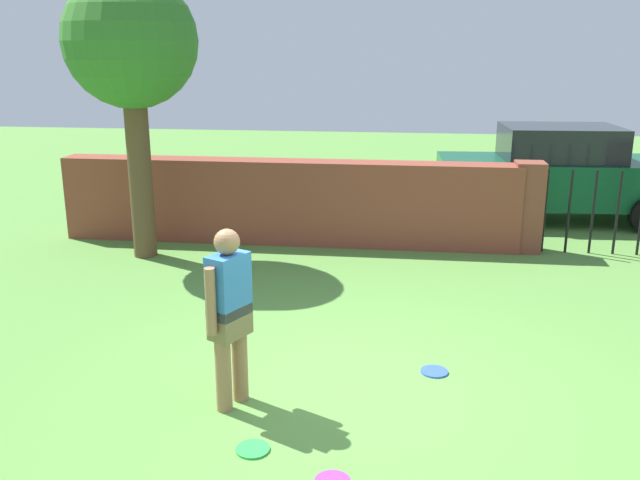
# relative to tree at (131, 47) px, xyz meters

# --- Properties ---
(ground_plane) EXTENTS (40.00, 40.00, 0.00)m
(ground_plane) POSITION_rel_tree_xyz_m (3.52, -3.89, -3.08)
(ground_plane) COLOR #568C3D
(brick_wall) EXTENTS (7.32, 0.50, 1.35)m
(brick_wall) POSITION_rel_tree_xyz_m (2.02, 1.00, -2.40)
(brick_wall) COLOR brown
(brick_wall) RESTS_ON ground
(tree) EXTENTS (1.89, 1.89, 4.10)m
(tree) POSITION_rel_tree_xyz_m (0.00, 0.00, 0.00)
(tree) COLOR brown
(tree) RESTS_ON ground
(person) EXTENTS (0.36, 0.49, 1.62)m
(person) POSITION_rel_tree_xyz_m (2.45, -4.23, -2.18)
(person) COLOR #9E704C
(person) RESTS_ON ground
(fence_gate) EXTENTS (2.75, 0.44, 1.40)m
(fence_gate) POSITION_rel_tree_xyz_m (6.93, 1.00, -2.38)
(fence_gate) COLOR brown
(fence_gate) RESTS_ON ground
(car) EXTENTS (4.29, 2.10, 1.72)m
(car) POSITION_rel_tree_xyz_m (6.63, 3.13, -2.21)
(car) COLOR #0C4C2D
(car) RESTS_ON ground
(frisbee_blue) EXTENTS (0.27, 0.27, 0.02)m
(frisbee_blue) POSITION_rel_tree_xyz_m (4.26, -3.38, -3.07)
(frisbee_blue) COLOR blue
(frisbee_blue) RESTS_ON ground
(frisbee_green) EXTENTS (0.27, 0.27, 0.02)m
(frisbee_green) POSITION_rel_tree_xyz_m (2.79, -4.92, -3.07)
(frisbee_green) COLOR green
(frisbee_green) RESTS_ON ground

